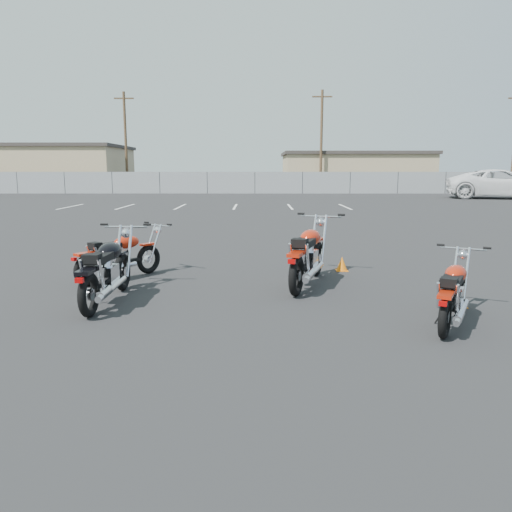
{
  "coord_description": "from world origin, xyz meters",
  "views": [
    {
      "loc": [
        0.22,
        -7.27,
        2.02
      ],
      "look_at": [
        0.2,
        0.6,
        0.65
      ],
      "focal_mm": 35.0,
      "sensor_mm": 36.0,
      "label": 1
    }
  ],
  "objects_px": {
    "motorcycle_second_black": "(107,270)",
    "white_van": "(503,175)",
    "motorcycle_front_red": "(120,256)",
    "motorcycle_rear_red": "(454,293)",
    "motorcycle_third_red": "(308,255)"
  },
  "relations": [
    {
      "from": "white_van",
      "to": "motorcycle_front_red",
      "type": "bearing_deg",
      "value": 158.23
    },
    {
      "from": "motorcycle_second_black",
      "to": "motorcycle_rear_red",
      "type": "distance_m",
      "value": 4.98
    },
    {
      "from": "motorcycle_front_red",
      "to": "motorcycle_second_black",
      "type": "height_order",
      "value": "motorcycle_second_black"
    },
    {
      "from": "motorcycle_second_black",
      "to": "white_van",
      "type": "xyz_separation_m",
      "value": [
        19.29,
        27.62,
        1.09
      ]
    },
    {
      "from": "motorcycle_rear_red",
      "to": "white_van",
      "type": "distance_m",
      "value": 32.15
    },
    {
      "from": "motorcycle_second_black",
      "to": "white_van",
      "type": "bearing_deg",
      "value": 55.07
    },
    {
      "from": "motorcycle_front_red",
      "to": "motorcycle_second_black",
      "type": "relative_size",
      "value": 0.8
    },
    {
      "from": "motorcycle_front_red",
      "to": "white_van",
      "type": "relative_size",
      "value": 0.22
    },
    {
      "from": "motorcycle_front_red",
      "to": "motorcycle_rear_red",
      "type": "height_order",
      "value": "motorcycle_front_red"
    },
    {
      "from": "motorcycle_third_red",
      "to": "motorcycle_rear_red",
      "type": "bearing_deg",
      "value": -53.18
    },
    {
      "from": "motorcycle_second_black",
      "to": "motorcycle_rear_red",
      "type": "height_order",
      "value": "motorcycle_second_black"
    },
    {
      "from": "motorcycle_front_red",
      "to": "motorcycle_rear_red",
      "type": "xyz_separation_m",
      "value": [
        5.11,
        -2.69,
        -0.02
      ]
    },
    {
      "from": "motorcycle_second_black",
      "to": "motorcycle_third_red",
      "type": "xyz_separation_m",
      "value": [
        3.18,
        1.17,
        0.03
      ]
    },
    {
      "from": "motorcycle_front_red",
      "to": "motorcycle_third_red",
      "type": "distance_m",
      "value": 3.46
    },
    {
      "from": "motorcycle_rear_red",
      "to": "white_van",
      "type": "relative_size",
      "value": 0.22
    }
  ]
}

